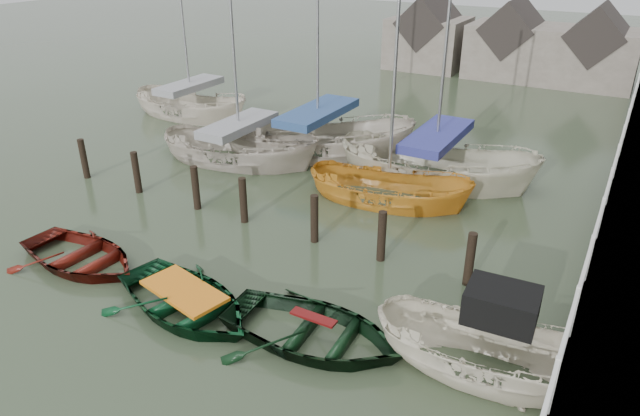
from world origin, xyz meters
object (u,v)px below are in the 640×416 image
Objects in this scene: rowboat_green at (187,311)px; sailboat_e at (192,115)px; sailboat_b at (318,153)px; sailboat_d at (433,178)px; motorboat at (489,372)px; rowboat_dkgreen at (314,342)px; rowboat_red at (82,264)px; sailboat_a at (241,160)px; sailboat_c at (388,201)px.

sailboat_e is (-9.99, 11.66, 0.06)m from rowboat_green.
sailboat_b is 0.96× the size of sailboat_d.
rowboat_dkgreen is at bearing 100.27° from motorboat.
motorboat is 19.45m from sailboat_e.
rowboat_red is 0.30× the size of sailboat_b.
sailboat_e is at bearing 79.87° from sailboat_d.
sailboat_e is (-5.45, 3.56, -0.00)m from sailboat_a.
rowboat_red is at bearing 175.41° from sailboat_a.
sailboat_b is 1.20× the size of sailboat_c.
rowboat_green is at bearing 95.74° from rowboat_dkgreen.
rowboat_green is 0.38× the size of sailboat_c.
sailboat_c is (6.14, -0.44, -0.05)m from sailboat_a.
rowboat_dkgreen is 10.74m from sailboat_a.
sailboat_a is 2.99m from sailboat_b.
sailboat_a is 0.91× the size of sailboat_d.
rowboat_green is at bearing 164.61° from sailboat_d.
sailboat_d is at bearing 0.94° from rowboat_dkgreen.
rowboat_dkgreen is 0.31× the size of sailboat_d.
rowboat_dkgreen is 0.37× the size of sailboat_e.
motorboat is 0.36× the size of sailboat_d.
sailboat_c is (-4.89, 6.34, -0.07)m from motorboat.
sailboat_b is at bearing 85.13° from sailboat_d.
sailboat_e reaches higher than rowboat_green.
sailboat_c is (5.32, 7.46, 0.02)m from rowboat_red.
motorboat is at bearing -156.85° from sailboat_d.
sailboat_b reaches higher than motorboat.
sailboat_d is at bearing -115.54° from sailboat_b.
sailboat_b reaches higher than rowboat_green.
sailboat_b is at bearing 51.30° from sailboat_c.
motorboat is at bearing -132.10° from sailboat_a.
sailboat_d reaches higher than rowboat_red.
sailboat_b is at bearing -99.61° from sailboat_e.
rowboat_red is 0.29× the size of sailboat_d.
rowboat_red is 3.73m from rowboat_green.
sailboat_d is at bearing -28.21° from rowboat_red.
motorboat is (6.49, 1.32, 0.09)m from rowboat_green.
sailboat_e reaches higher than motorboat.
sailboat_c is at bearing 7.75° from rowboat_dkgreen.
sailboat_d is at bearing -0.22° from rowboat_green.
motorboat is 0.44× the size of sailboat_e.
rowboat_dkgreen is at bearing -84.32° from rowboat_red.
sailboat_e is at bearing 45.79° from rowboat_dkgreen.
sailboat_d is (-4.21, 8.72, -0.02)m from motorboat.
motorboat is 9.68m from sailboat_d.
rowboat_green is 6.62m from motorboat.
sailboat_a is at bearing -122.03° from sailboat_e.
sailboat_b is at bearing 25.79° from rowboat_dkgreen.
sailboat_e is at bearing 54.76° from motorboat.
sailboat_d reaches higher than sailboat_e.
motorboat is at bearing -148.68° from sailboat_c.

